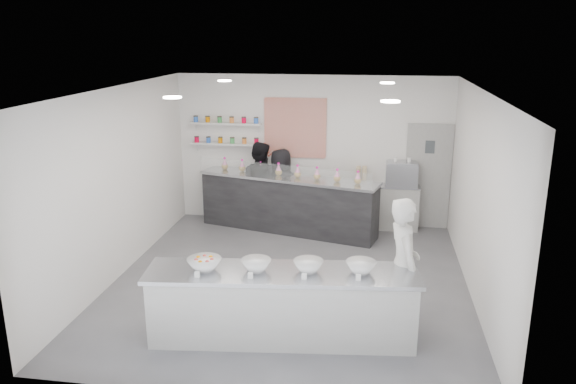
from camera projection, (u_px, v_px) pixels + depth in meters
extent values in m
plane|color=#515156|center=(290.00, 282.00, 8.87)|extent=(6.00, 6.00, 0.00)
plane|color=white|center=(290.00, 90.00, 8.04)|extent=(6.00, 6.00, 0.00)
plane|color=white|center=(312.00, 150.00, 11.30)|extent=(5.50, 0.00, 5.50)
plane|color=white|center=(118.00, 183.00, 8.86)|extent=(0.00, 6.00, 6.00)
plane|color=white|center=(479.00, 198.00, 8.05)|extent=(0.00, 6.00, 6.00)
cube|color=gray|center=(428.00, 177.00, 11.06)|extent=(0.88, 0.04, 2.10)
cube|color=#B31A01|center=(295.00, 128.00, 11.21)|extent=(1.25, 0.03, 1.20)
cube|color=silver|center=(227.00, 144.00, 11.44)|extent=(1.45, 0.22, 0.04)
cube|color=silver|center=(226.00, 123.00, 11.32)|extent=(1.45, 0.22, 0.04)
cylinder|color=white|center=(172.00, 97.00, 7.30)|extent=(0.24, 0.24, 0.02)
cylinder|color=white|center=(390.00, 101.00, 6.89)|extent=(0.24, 0.24, 0.02)
cylinder|color=white|center=(225.00, 81.00, 9.77)|extent=(0.24, 0.24, 0.02)
cylinder|color=white|center=(387.00, 83.00, 9.36)|extent=(0.24, 0.24, 0.02)
cube|color=#A3A49F|center=(282.00, 305.00, 7.11)|extent=(3.48, 1.14, 0.93)
cube|color=black|center=(288.00, 204.00, 10.99)|extent=(3.62, 1.55, 1.11)
cube|color=white|center=(281.00, 173.00, 10.53)|extent=(3.41, 0.92, 0.30)
cube|color=#A3A49F|center=(388.00, 207.00, 11.15)|extent=(1.20, 0.38, 0.89)
cube|color=#93969E|center=(402.00, 174.00, 10.93)|extent=(0.61, 0.42, 0.47)
imported|color=silver|center=(403.00, 265.00, 7.26)|extent=(0.59, 0.75, 1.80)
imported|color=black|center=(259.00, 184.00, 11.25)|extent=(0.98, 0.85, 1.72)
imported|color=black|center=(281.00, 188.00, 11.20)|extent=(0.89, 0.70, 1.59)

